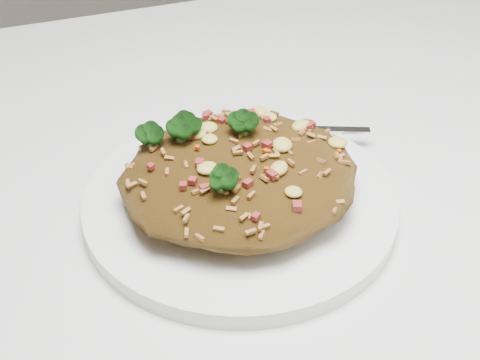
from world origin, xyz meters
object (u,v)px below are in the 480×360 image
(dining_table, at_px, (285,270))
(fork, at_px, (287,129))
(plate, at_px, (240,202))
(fried_rice, at_px, (238,166))

(dining_table, distance_m, fork, 0.13)
(plate, bearing_deg, dining_table, 6.85)
(dining_table, relative_size, fried_rice, 6.60)
(dining_table, distance_m, fried_rice, 0.14)
(fork, bearing_deg, plate, -112.40)
(fried_rice, relative_size, fork, 1.17)
(plate, bearing_deg, fried_rice, 137.23)
(dining_table, height_order, plate, plate)
(fork, bearing_deg, dining_table, -88.45)
(plate, distance_m, fried_rice, 0.03)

